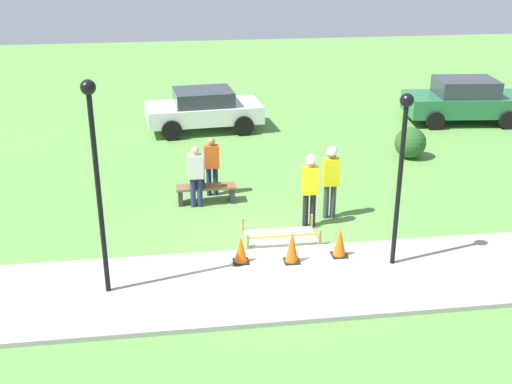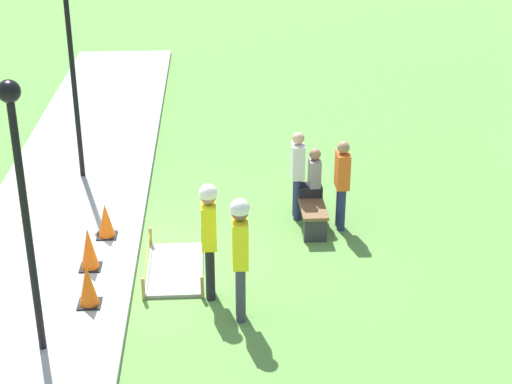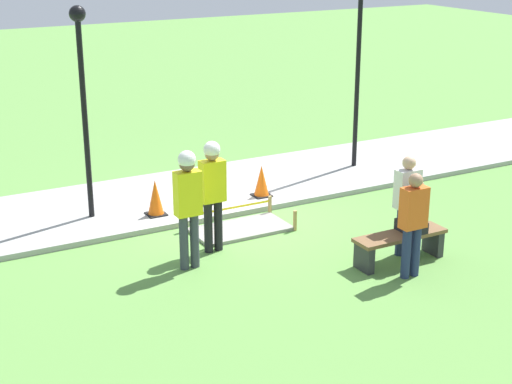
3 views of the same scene
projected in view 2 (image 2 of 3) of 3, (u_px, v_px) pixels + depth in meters
The scene contains 14 objects.
ground_plane at pixel (137, 263), 12.90m from camera, with size 60.00×60.00×0.00m, color #5B8E42.
sidewalk at pixel (46, 263), 12.80m from camera, with size 28.00×2.95×0.10m.
wet_concrete_patch at pixel (175, 269), 12.65m from camera, with size 1.74×0.94×0.37m.
traffic_cone_near_patch at pixel (106, 221), 13.43m from camera, with size 0.34×0.34×0.61m.
traffic_cone_far_patch at pixel (89, 249), 12.41m from camera, with size 0.34×0.34×0.71m.
traffic_cone_sidewalk_edge at pixel (88, 285), 11.43m from camera, with size 0.34×0.34×0.66m.
park_bench at pixel (311, 207), 14.11m from camera, with size 1.58×0.44×0.48m.
person_seated_on_bench at pixel (313, 177), 14.10m from camera, with size 0.36×0.44×0.89m.
worker_supervisor at pixel (240, 248), 10.96m from camera, with size 0.40×0.27×1.90m.
worker_assistant at pixel (209, 230), 11.51m from camera, with size 0.40×0.27×1.86m.
bystander_in_orange_shirt at pixel (342, 180), 13.71m from camera, with size 0.40×0.22×1.65m.
bystander_in_gray_shirt at pixel (298, 170), 14.10m from camera, with size 0.40×0.22×1.66m.
lamppost_near at pixel (21, 181), 9.58m from camera, with size 0.28×0.28×3.73m.
lamppost_far at pixel (70, 42), 14.90m from camera, with size 0.28×0.28×4.25m.
Camera 2 is at (11.38, 1.29, 6.35)m, focal length 55.00 mm.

